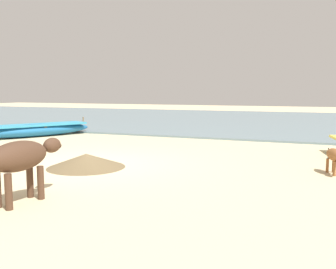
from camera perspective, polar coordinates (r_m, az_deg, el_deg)
ground at (r=10.13m, az=-11.92°, el=-4.39°), size 80.00×80.00×0.00m
sea_water at (r=25.01m, az=8.93°, el=2.25°), size 60.00×20.00×0.08m
fishing_boat_2 at (r=16.74m, az=-19.64°, el=0.66°), size 3.36×4.88×0.72m
cow_adult_dark at (r=6.89m, az=-21.19°, el=-3.34°), size 0.57×1.65×1.07m
calf_near_brown at (r=9.43m, az=23.85°, el=-2.98°), size 0.50×0.89×0.59m
debris_pile_0 at (r=9.69m, az=-12.20°, el=-3.85°), size 2.69×2.69×0.35m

